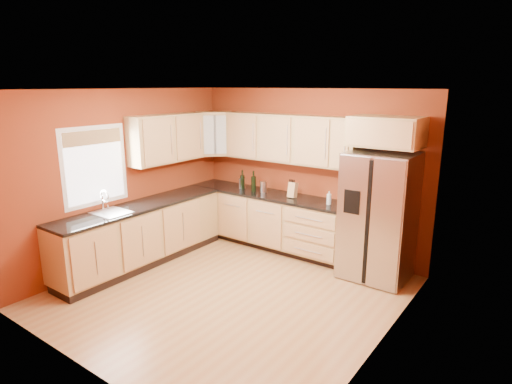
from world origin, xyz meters
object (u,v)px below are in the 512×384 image
(canister_left, at_px, (242,184))
(knife_block, at_px, (293,190))
(refrigerator, at_px, (378,216))
(wine_bottle_a, at_px, (242,180))
(soap_dispenser, at_px, (329,198))

(canister_left, relative_size, knife_block, 0.72)
(refrigerator, height_order, knife_block, refrigerator)
(wine_bottle_a, relative_size, knife_block, 1.37)
(refrigerator, xyz_separation_m, wine_bottle_a, (-2.42, 0.06, 0.19))
(knife_block, relative_size, soap_dispenser, 1.20)
(wine_bottle_a, distance_m, knife_block, 0.99)
(knife_block, xyz_separation_m, soap_dispenser, (0.65, -0.03, -0.02))
(canister_left, height_order, knife_block, knife_block)
(refrigerator, height_order, soap_dispenser, refrigerator)
(refrigerator, xyz_separation_m, knife_block, (-1.43, 0.08, 0.15))
(canister_left, bearing_deg, soap_dispenser, -1.08)
(canister_left, bearing_deg, wine_bottle_a, -41.85)
(refrigerator, distance_m, soap_dispenser, 0.79)
(soap_dispenser, bearing_deg, wine_bottle_a, 179.65)
(knife_block, height_order, soap_dispenser, knife_block)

